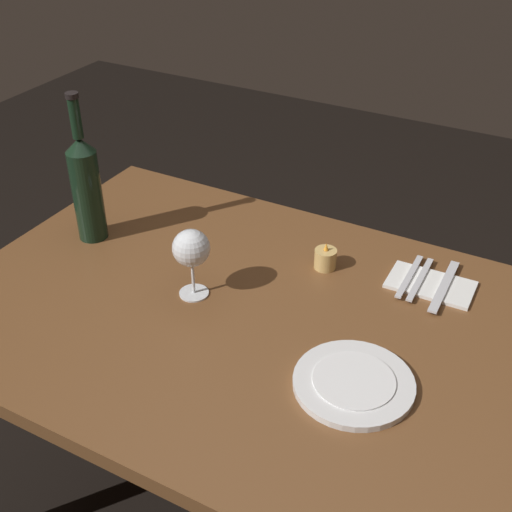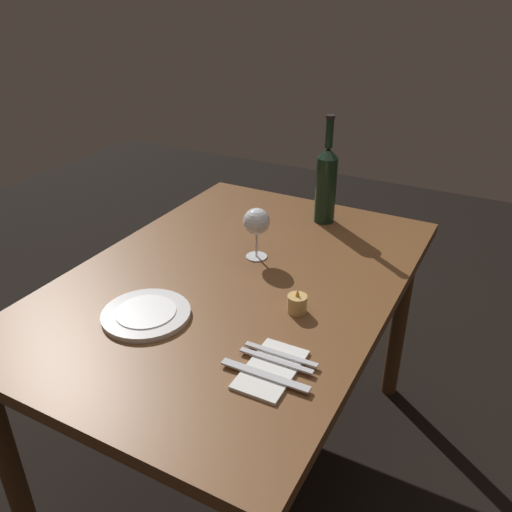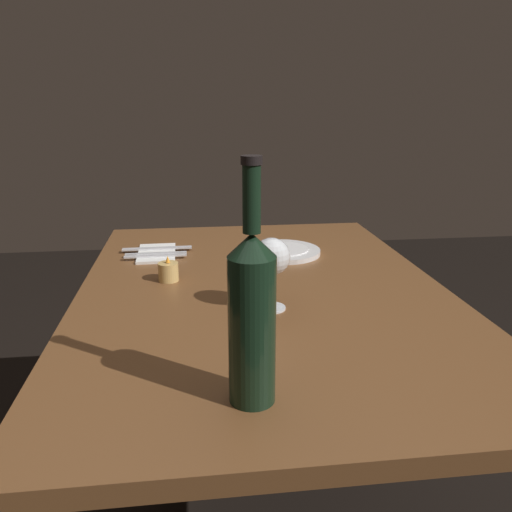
{
  "view_description": "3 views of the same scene",
  "coord_description": "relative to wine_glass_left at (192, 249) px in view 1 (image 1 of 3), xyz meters",
  "views": [
    {
      "loc": [
        0.55,
        -0.98,
        1.64
      ],
      "look_at": [
        -0.01,
        0.07,
        0.84
      ],
      "focal_mm": 46.91,
      "sensor_mm": 36.0,
      "label": 1
    },
    {
      "loc": [
        1.14,
        0.68,
        1.52
      ],
      "look_at": [
        -0.0,
        0.07,
        0.82
      ],
      "focal_mm": 37.08,
      "sensor_mm": 36.0,
      "label": 2
    },
    {
      "loc": [
        -1.18,
        0.16,
        1.19
      ],
      "look_at": [
        0.08,
        0.01,
        0.8
      ],
      "focal_mm": 35.94,
      "sensor_mm": 36.0,
      "label": 3
    }
  ],
  "objects": [
    {
      "name": "wine_bottle",
      "position": [
        -0.35,
        0.08,
        0.03
      ],
      "size": [
        0.07,
        0.07,
        0.37
      ],
      "color": "black",
      "rests_on": "dining_table"
    },
    {
      "name": "wine_glass_left",
      "position": [
        0.0,
        0.0,
        0.0
      ],
      "size": [
        0.08,
        0.08,
        0.16
      ],
      "color": "white",
      "rests_on": "dining_table"
    },
    {
      "name": "fork_inner",
      "position": [
        0.43,
        0.27,
        -0.11
      ],
      "size": [
        0.02,
        0.18,
        0.0
      ],
      "color": "silver",
      "rests_on": "folded_napkin"
    },
    {
      "name": "dining_table",
      "position": [
        0.13,
        -0.0,
        -0.21
      ],
      "size": [
        1.3,
        0.9,
        0.74
      ],
      "color": "brown",
      "rests_on": "ground"
    },
    {
      "name": "votive_candle",
      "position": [
        0.21,
        0.23,
        -0.09
      ],
      "size": [
        0.05,
        0.05,
        0.07
      ],
      "color": "#DBB266",
      "rests_on": "dining_table"
    },
    {
      "name": "dinner_plate",
      "position": [
        0.42,
        -0.1,
        -0.11
      ],
      "size": [
        0.23,
        0.23,
        0.02
      ],
      "color": "white",
      "rests_on": "dining_table"
    },
    {
      "name": "fork_outer",
      "position": [
        0.4,
        0.27,
        -0.11
      ],
      "size": [
        0.02,
        0.18,
        0.0
      ],
      "color": "silver",
      "rests_on": "folded_napkin"
    },
    {
      "name": "folded_napkin",
      "position": [
        0.45,
        0.27,
        -0.11
      ],
      "size": [
        0.19,
        0.11,
        0.01
      ],
      "color": "white",
      "rests_on": "dining_table"
    },
    {
      "name": "table_knife",
      "position": [
        0.48,
        0.27,
        -0.11
      ],
      "size": [
        0.02,
        0.21,
        0.0
      ],
      "color": "silver",
      "rests_on": "folded_napkin"
    }
  ]
}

